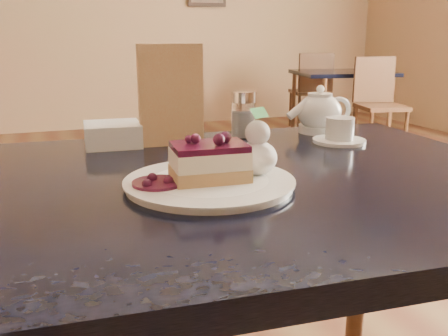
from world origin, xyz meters
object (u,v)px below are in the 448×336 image
object	(u,v)px
dessert_plate	(209,183)
cheesecake_slice	(209,162)
main_table	(203,221)
tea_set	(323,117)
bg_table_far_right	(339,132)

from	to	relation	value
dessert_plate	cheesecake_slice	bearing A→B (deg)	90.00
main_table	cheesecake_slice	world-z (taller)	cheesecake_slice
cheesecake_slice	tea_set	size ratio (longest dim) A/B	0.53
cheesecake_slice	tea_set	bearing A→B (deg)	42.41
dessert_plate	bg_table_far_right	world-z (taller)	dessert_plate
cheesecake_slice	bg_table_far_right	xyz separation A→B (m)	(2.56, 3.48, -0.76)
main_table	dessert_plate	world-z (taller)	dessert_plate
bg_table_far_right	tea_set	bearing A→B (deg)	-112.89
bg_table_far_right	dessert_plate	bearing A→B (deg)	-114.99
cheesecake_slice	bg_table_far_right	size ratio (longest dim) A/B	0.08
main_table	cheesecake_slice	distance (m)	0.13
dessert_plate	bg_table_far_right	bearing A→B (deg)	53.60
cheesecake_slice	dessert_plate	bearing A→B (deg)	-85.82
dessert_plate	bg_table_far_right	size ratio (longest dim) A/B	0.17
main_table	dessert_plate	distance (m)	0.10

